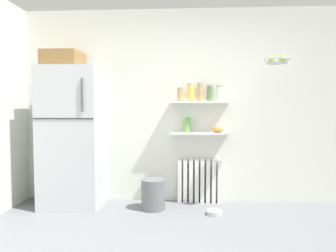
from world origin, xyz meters
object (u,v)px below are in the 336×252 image
refrigerator (73,134)px  radiator (199,181)px  storage_jar_2 (200,92)px  pet_food_bowl (214,213)px  vase (187,125)px  shelf_bowl (218,130)px  hanging_fruit_basket (277,60)px  storage_jar_0 (180,94)px  storage_jar_4 (220,93)px  storage_jar_1 (190,92)px  storage_jar_3 (210,93)px  trash_bin (153,194)px

refrigerator → radiator: (1.65, 0.24, -0.65)m
storage_jar_2 → pet_food_bowl: size_ratio=1.28×
vase → shelf_bowl: vase is taller
vase → hanging_fruit_basket: size_ratio=0.67×
vase → refrigerator: bearing=-172.0°
storage_jar_0 → pet_food_bowl: storage_jar_0 is taller
storage_jar_4 → storage_jar_2: bearing=180.0°
vase → pet_food_bowl: vase is taller
storage_jar_4 → hanging_fruit_basket: (0.63, -0.36, 0.37)m
shelf_bowl → storage_jar_4: bearing=-0.0°
radiator → storage_jar_1: size_ratio=2.54×
refrigerator → storage_jar_4: (1.91, 0.21, 0.52)m
vase → shelf_bowl: size_ratio=1.37×
vase → storage_jar_4: bearing=-0.0°
storage_jar_3 → storage_jar_4: 0.13m
trash_bin → pet_food_bowl: size_ratio=2.06×
vase → shelf_bowl: (0.41, 0.00, -0.07)m
storage_jar_2 → storage_jar_4: size_ratio=1.17×
radiator → storage_jar_1: (-0.13, -0.03, 1.19)m
pet_food_bowl → hanging_fruit_basket: size_ratio=0.62×
storage_jar_1 → shelf_bowl: size_ratio=1.56×
hanging_fruit_basket → shelf_bowl: bearing=151.0°
refrigerator → vase: bearing=8.0°
radiator → storage_jar_4: storage_jar_4 is taller
storage_jar_0 → storage_jar_3: storage_jar_3 is taller
storage_jar_1 → storage_jar_4: storage_jar_1 is taller
storage_jar_1 → vase: (-0.05, 0.00, -0.43)m
storage_jar_1 → refrigerator: bearing=-172.2°
storage_jar_0 → storage_jar_1: storage_jar_1 is taller
radiator → shelf_bowl: size_ratio=3.96×
refrigerator → pet_food_bowl: (1.81, -0.26, -0.92)m
storage_jar_2 → trash_bin: bearing=-152.2°
radiator → storage_jar_1: bearing=-166.9°
storage_jar_1 → vase: storage_jar_1 is taller
radiator → hanging_fruit_basket: (0.89, -0.39, 1.55)m
vase → hanging_fruit_basket: (1.07, -0.36, 0.79)m
refrigerator → pet_food_bowl: 2.05m
storage_jar_4 → vase: storage_jar_4 is taller
storage_jar_3 → shelf_bowl: bearing=0.0°
storage_jar_1 → shelf_bowl: 0.61m
radiator → storage_jar_0: 1.19m
storage_jar_0 → hanging_fruit_basket: hanging_fruit_basket is taller
storage_jar_2 → refrigerator: bearing=-172.8°
radiator → storage_jar_4: 1.20m
storage_jar_3 → vase: storage_jar_3 is taller
refrigerator → storage_jar_2: 1.75m
refrigerator → shelf_bowl: refrigerator is taller
refrigerator → pet_food_bowl: bearing=-8.2°
refrigerator → storage_jar_0: (1.39, 0.21, 0.51)m
storage_jar_1 → vase: 0.43m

